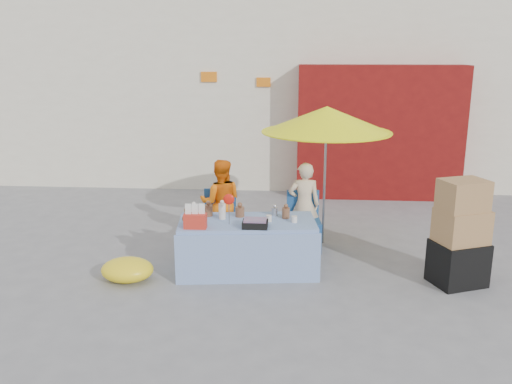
# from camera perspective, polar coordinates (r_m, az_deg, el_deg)

# --- Properties ---
(ground) EXTENTS (80.00, 80.00, 0.00)m
(ground) POSITION_cam_1_polar(r_m,az_deg,el_deg) (7.15, -0.65, -9.00)
(ground) COLOR slate
(ground) RESTS_ON ground
(backdrop) EXTENTS (14.00, 8.00, 7.80)m
(backdrop) POSITION_cam_1_polar(r_m,az_deg,el_deg) (14.04, 4.19, 15.64)
(backdrop) COLOR silver
(backdrop) RESTS_ON ground
(market_table) EXTENTS (1.92, 1.06, 1.11)m
(market_table) POSITION_cam_1_polar(r_m,az_deg,el_deg) (7.23, -0.98, -5.63)
(market_table) COLOR #85A1D5
(market_table) RESTS_ON ground
(chair_left) EXTENTS (0.52, 0.51, 0.85)m
(chair_left) POSITION_cam_1_polar(r_m,az_deg,el_deg) (8.15, -3.82, -4.06)
(chair_left) COLOR navy
(chair_left) RESTS_ON ground
(chair_right) EXTENTS (0.52, 0.51, 0.85)m
(chair_right) POSITION_cam_1_polar(r_m,az_deg,el_deg) (8.08, 5.02, -4.26)
(chair_right) COLOR navy
(chair_right) RESTS_ON ground
(vendor_orange) EXTENTS (0.68, 0.55, 1.31)m
(vendor_orange) POSITION_cam_1_polar(r_m,az_deg,el_deg) (8.16, -3.72, -1.09)
(vendor_orange) COLOR orange
(vendor_orange) RESTS_ON ground
(vendor_beige) EXTENTS (0.49, 0.35, 1.29)m
(vendor_beige) POSITION_cam_1_polar(r_m,az_deg,el_deg) (8.09, 5.08, -1.36)
(vendor_beige) COLOR beige
(vendor_beige) RESTS_ON ground
(umbrella) EXTENTS (1.90, 1.90, 2.09)m
(umbrella) POSITION_cam_1_polar(r_m,az_deg,el_deg) (8.00, 7.44, 7.53)
(umbrella) COLOR gray
(umbrella) RESTS_ON ground
(box_stack) EXTENTS (0.76, 0.69, 1.36)m
(box_stack) POSITION_cam_1_polar(r_m,az_deg,el_deg) (7.21, 20.70, -4.44)
(box_stack) COLOR black
(box_stack) RESTS_ON ground
(tarp_bundle) EXTENTS (0.73, 0.61, 0.30)m
(tarp_bundle) POSITION_cam_1_polar(r_m,az_deg,el_deg) (7.20, -13.39, -7.96)
(tarp_bundle) COLOR yellow
(tarp_bundle) RESTS_ON ground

